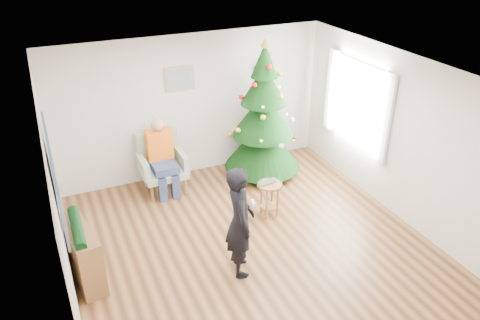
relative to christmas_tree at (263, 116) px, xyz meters
name	(u,v)px	position (x,y,z in m)	size (l,w,h in m)	color
floor	(250,244)	(-1.14, -1.92, -1.14)	(5.00, 5.00, 0.00)	brown
ceiling	(252,74)	(-1.14, -1.92, 1.46)	(5.00, 5.00, 0.00)	white
wall_back	(192,106)	(-1.14, 0.58, 0.16)	(5.00, 5.00, 0.00)	silver
wall_front	(366,285)	(-1.14, -4.42, 0.16)	(5.00, 5.00, 0.00)	silver
wall_left	(58,209)	(-3.64, -1.92, 0.16)	(5.00, 5.00, 0.00)	silver
wall_right	(397,136)	(1.36, -1.92, 0.16)	(5.00, 5.00, 0.00)	silver
window_panel	(357,103)	(1.33, -0.92, 0.36)	(0.04, 1.30, 1.40)	white
curtains	(356,103)	(1.30, -0.92, 0.36)	(0.05, 1.75, 1.50)	white
christmas_tree	(263,116)	(0.00, 0.00, 0.00)	(1.40, 1.40, 2.54)	#3F2816
stool	(269,199)	(-0.54, -1.35, -0.84)	(0.39, 0.39, 0.58)	brown
laptop	(270,183)	(-0.54, -1.35, -0.55)	(0.32, 0.21, 0.03)	silver
armchair	(163,170)	(-1.88, 0.15, -0.77)	(0.79, 0.72, 1.02)	#90A686
seated_person	(162,156)	(-1.88, 0.09, -0.46)	(0.44, 0.63, 1.33)	navy
standing_man	(240,222)	(-1.51, -2.36, -0.35)	(0.58, 0.38, 1.59)	black
game_controller	(253,203)	(-1.34, -2.39, -0.08)	(0.04, 0.13, 0.04)	white
console	(82,254)	(-3.47, -1.68, -0.74)	(0.30, 1.00, 0.80)	brown
garland	(77,228)	(-3.47, -1.68, -0.32)	(0.14, 0.14, 0.90)	black
tapestry	(55,178)	(-3.60, -1.62, 0.41)	(0.03, 1.50, 1.15)	black
framed_picture	(180,79)	(-1.34, 0.55, 0.71)	(0.52, 0.05, 0.42)	tan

